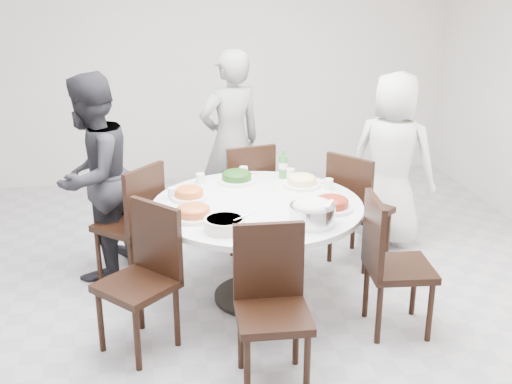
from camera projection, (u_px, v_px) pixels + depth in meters
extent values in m
cube|color=#A6A5AA|center=(220.00, 307.00, 4.65)|extent=(6.00, 6.00, 0.01)
cube|color=silver|center=(184.00, 56.00, 6.96)|extent=(6.00, 0.01, 2.80)
cylinder|color=white|center=(257.00, 252.00, 4.67)|extent=(1.50, 1.50, 0.75)
cube|color=black|center=(361.00, 208.00, 5.23)|extent=(0.59, 0.59, 0.95)
cube|color=black|center=(244.00, 194.00, 5.52)|extent=(0.50, 0.50, 0.95)
cube|color=black|center=(128.00, 222.00, 4.93)|extent=(0.59, 0.59, 0.95)
cube|color=black|center=(136.00, 282.00, 4.01)|extent=(0.59, 0.59, 0.95)
cube|color=black|center=(273.00, 312.00, 3.67)|extent=(0.44, 0.44, 0.95)
cube|color=black|center=(400.00, 265.00, 4.24)|extent=(0.46, 0.46, 0.95)
imported|color=silver|center=(392.00, 160.00, 5.51)|extent=(0.88, 0.83, 1.52)
imported|color=black|center=(231.00, 142.00, 5.77)|extent=(0.71, 0.59, 1.67)
imported|color=black|center=(93.00, 177.00, 4.93)|extent=(0.90, 0.97, 1.61)
cylinder|color=white|center=(237.00, 177.00, 4.97)|extent=(0.29, 0.29, 0.08)
cylinder|color=white|center=(302.00, 182.00, 4.88)|extent=(0.28, 0.28, 0.08)
cylinder|color=white|center=(189.00, 194.00, 4.62)|extent=(0.26, 0.26, 0.07)
cylinder|color=white|center=(332.00, 204.00, 4.42)|extent=(0.30, 0.30, 0.07)
cylinder|color=white|center=(193.00, 213.00, 4.27)|extent=(0.29, 0.29, 0.08)
cylinder|color=silver|center=(312.00, 215.00, 4.17)|extent=(0.30, 0.30, 0.13)
cylinder|color=white|center=(225.00, 224.00, 4.08)|extent=(0.26, 0.26, 0.08)
cylinder|color=#347B31|center=(283.00, 164.00, 5.05)|extent=(0.07, 0.07, 0.23)
cylinder|color=white|center=(245.00, 172.00, 5.08)|extent=(0.07, 0.07, 0.08)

